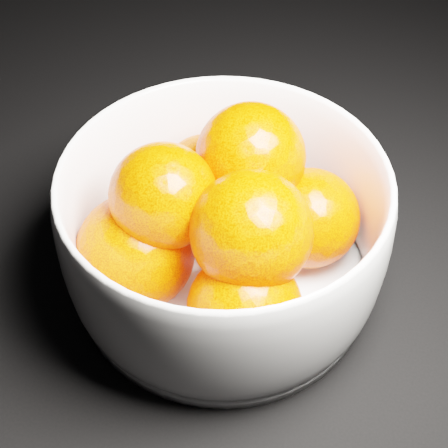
# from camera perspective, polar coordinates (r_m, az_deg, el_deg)

# --- Properties ---
(bowl) EXTENTS (0.25, 0.25, 0.12)m
(bowl) POSITION_cam_1_polar(r_m,az_deg,el_deg) (0.49, -0.00, -0.50)
(bowl) COLOR white
(bowl) RESTS_ON ground
(orange_pile) EXTENTS (0.22, 0.21, 0.14)m
(orange_pile) POSITION_cam_1_polar(r_m,az_deg,el_deg) (0.48, -0.29, 0.21)
(orange_pile) COLOR #F93E02
(orange_pile) RESTS_ON bowl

